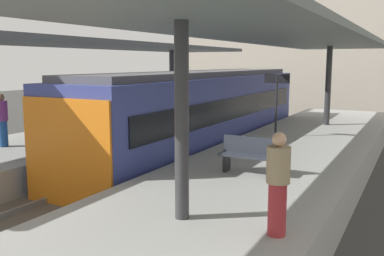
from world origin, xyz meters
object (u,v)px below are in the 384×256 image
at_px(platform_bench, 249,154).
at_px(passenger_near_bench, 2,119).
at_px(passenger_far_end, 278,183).
at_px(platform_sign, 277,91).
at_px(commuter_train, 202,113).

relative_size(platform_bench, passenger_near_bench, 0.84).
bearing_deg(platform_bench, passenger_near_bench, -176.59).
xyz_separation_m(passenger_near_bench, passenger_far_end, (9.68, -2.88, -0.03)).
bearing_deg(passenger_far_end, platform_bench, 116.77).
bearing_deg(passenger_far_end, platform_sign, 107.10).
bearing_deg(commuter_train, passenger_far_end, -57.04).
bearing_deg(platform_sign, passenger_near_bench, -140.08).
distance_m(passenger_near_bench, passenger_far_end, 10.10).
xyz_separation_m(commuter_train, passenger_far_end, (5.44, -8.39, 0.10)).
height_order(platform_bench, passenger_near_bench, passenger_near_bench).
distance_m(platform_bench, passenger_near_bench, 8.00).
relative_size(passenger_near_bench, passenger_far_end, 1.04).
bearing_deg(platform_bench, platform_sign, 100.45).
xyz_separation_m(platform_sign, passenger_near_bench, (-6.99, -5.85, -0.76)).
height_order(commuter_train, platform_sign, commuter_train).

